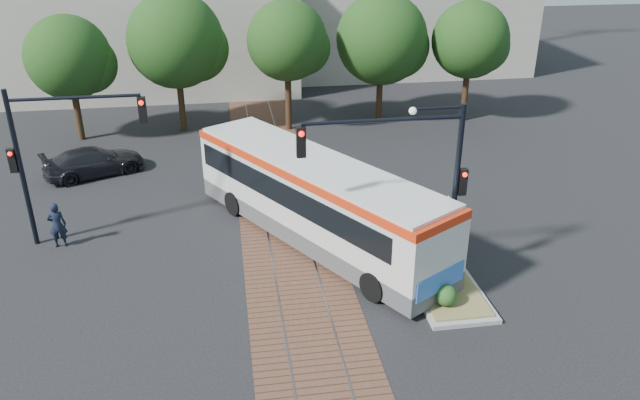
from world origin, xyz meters
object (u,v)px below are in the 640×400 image
at_px(traffic_island, 440,272).
at_px(parked_car, 94,162).
at_px(city_bus, 315,196).
at_px(signal_pole_left, 50,146).
at_px(signal_pole_main, 420,169).
at_px(officer, 57,225).

distance_m(traffic_island, parked_car, 17.57).
distance_m(city_bus, signal_pole_left, 9.70).
xyz_separation_m(signal_pole_main, officer, (-12.41, 4.44, -3.26)).
bearing_deg(city_bus, signal_pole_left, 140.84).
bearing_deg(signal_pole_main, signal_pole_left, 158.55).
xyz_separation_m(traffic_island, signal_pole_main, (-0.96, 0.09, 3.83)).
distance_m(city_bus, signal_pole_main, 5.08).
xyz_separation_m(city_bus, parked_car, (-9.43, 7.96, -1.15)).
bearing_deg(city_bus, parked_car, 108.56).
distance_m(city_bus, traffic_island, 5.44).
distance_m(officer, parked_car, 7.03).
distance_m(traffic_island, officer, 14.13).
relative_size(city_bus, traffic_island, 2.25).
bearing_deg(officer, signal_pole_main, 153.81).
bearing_deg(signal_pole_left, parked_car, 90.33).
xyz_separation_m(signal_pole_left, officer, (-0.18, -0.36, -2.97)).
bearing_deg(city_bus, signal_pole_main, -82.17).
bearing_deg(city_bus, traffic_island, -74.63).
xyz_separation_m(city_bus, traffic_island, (3.80, -3.59, -1.48)).
bearing_deg(parked_car, city_bus, -153.71).
bearing_deg(signal_pole_left, officer, -116.72).
distance_m(city_bus, parked_car, 12.39).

